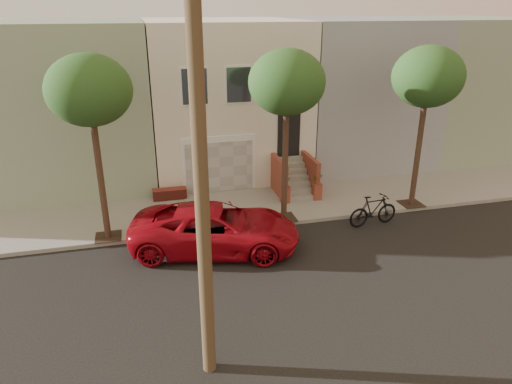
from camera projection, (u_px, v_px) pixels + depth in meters
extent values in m
plane|color=black|center=(290.00, 278.00, 14.35)|extent=(90.00, 90.00, 0.00)
cube|color=gray|center=(250.00, 207.00, 19.13)|extent=(40.00, 3.70, 0.15)
cube|color=beige|center=(222.00, 95.00, 23.06)|extent=(7.00, 8.00, 7.00)
cube|color=gray|center=(76.00, 101.00, 21.51)|extent=(6.50, 8.00, 7.00)
cube|color=gray|center=(349.00, 89.00, 24.61)|extent=(6.50, 8.00, 7.00)
cube|color=gray|center=(456.00, 84.00, 26.09)|extent=(6.50, 8.00, 7.00)
cube|color=white|center=(219.00, 164.00, 20.11)|extent=(3.20, 0.12, 2.50)
cube|color=#B3B4AF|center=(219.00, 167.00, 20.10)|extent=(2.90, 0.06, 2.20)
cube|color=gray|center=(228.00, 208.00, 18.90)|extent=(3.20, 3.70, 0.02)
cube|color=maroon|center=(170.00, 194.00, 19.71)|extent=(1.40, 0.45, 0.44)
cube|color=black|center=(289.00, 134.00, 20.35)|extent=(1.00, 0.06, 2.00)
cube|color=#3F4751|center=(195.00, 87.00, 18.62)|extent=(1.00, 0.06, 1.40)
cube|color=white|center=(195.00, 87.00, 18.63)|extent=(1.15, 0.05, 1.55)
cube|color=#3F4751|center=(239.00, 85.00, 19.03)|extent=(1.00, 0.06, 1.40)
cube|color=white|center=(239.00, 85.00, 19.04)|extent=(1.15, 0.05, 1.55)
cube|color=#3F4751|center=(281.00, 83.00, 19.44)|extent=(1.00, 0.06, 1.40)
cube|color=white|center=(281.00, 83.00, 19.45)|extent=(1.15, 0.05, 1.55)
cube|color=gray|center=(301.00, 198.00, 19.59)|extent=(1.20, 0.28, 0.20)
cube|color=gray|center=(299.00, 191.00, 19.77)|extent=(1.20, 0.28, 0.20)
cube|color=gray|center=(297.00, 185.00, 19.95)|extent=(1.20, 0.28, 0.20)
cube|color=gray|center=(295.00, 178.00, 20.13)|extent=(1.20, 0.28, 0.20)
cube|color=gray|center=(293.00, 171.00, 20.30)|extent=(1.20, 0.28, 0.20)
cube|color=gray|center=(291.00, 165.00, 20.48)|extent=(1.20, 0.28, 0.20)
cube|color=gray|center=(289.00, 159.00, 20.66)|extent=(1.20, 0.28, 0.20)
cube|color=brown|center=(279.00, 177.00, 19.93)|extent=(0.18, 1.96, 1.60)
cube|color=brown|center=(310.00, 174.00, 20.25)|extent=(0.18, 1.96, 1.60)
cube|color=brown|center=(285.00, 194.00, 19.31)|extent=(0.35, 0.35, 0.70)
imported|color=#1D3F16|center=(285.00, 181.00, 19.09)|extent=(0.40, 0.35, 0.45)
cube|color=brown|center=(317.00, 191.00, 19.62)|extent=(0.35, 0.35, 0.70)
imported|color=#1D3F16|center=(318.00, 179.00, 19.41)|extent=(0.41, 0.35, 0.45)
cube|color=#2D2116|center=(108.00, 237.00, 16.55)|extent=(0.90, 0.90, 0.02)
cylinder|color=#332017|center=(101.00, 181.00, 15.76)|extent=(0.22, 0.22, 4.20)
ellipsoid|color=#1D3F16|center=(89.00, 90.00, 14.63)|extent=(2.70, 2.57, 2.29)
cube|color=#2D2116|center=(284.00, 218.00, 18.03)|extent=(0.90, 0.90, 0.02)
cylinder|color=#332017|center=(285.00, 166.00, 17.24)|extent=(0.22, 0.22, 4.20)
ellipsoid|color=#1D3F16|center=(287.00, 82.00, 16.11)|extent=(2.70, 2.57, 2.29)
cube|color=#2D2116|center=(411.00, 204.00, 19.28)|extent=(0.90, 0.90, 0.02)
cylinder|color=#332017|center=(418.00, 155.00, 18.50)|extent=(0.22, 0.22, 4.20)
ellipsoid|color=#1D3F16|center=(428.00, 77.00, 17.36)|extent=(2.70, 2.57, 2.29)
cylinder|color=#4E3B24|center=(200.00, 162.00, 8.92)|extent=(0.30, 0.30, 10.00)
imported|color=#A40916|center=(216.00, 228.00, 15.75)|extent=(6.11, 3.89, 1.57)
imported|color=black|center=(373.00, 210.00, 17.56)|extent=(2.06, 0.77, 1.21)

